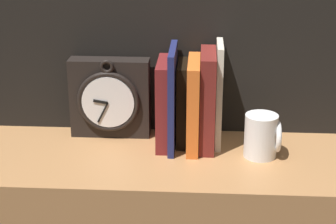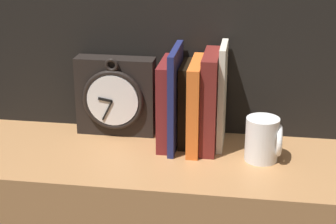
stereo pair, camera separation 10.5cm
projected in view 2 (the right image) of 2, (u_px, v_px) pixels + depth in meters
clock at (116, 96)px, 1.36m from camera, size 0.19×0.07×0.20m
book_slot0_maroon at (167, 103)px, 1.30m from camera, size 0.03×0.14×0.20m
book_slot1_navy at (175, 98)px, 1.28m from camera, size 0.01×0.16×0.23m
book_slot2_black at (186, 104)px, 1.31m from camera, size 0.02×0.12×0.19m
book_slot3_orange at (196, 105)px, 1.28m from camera, size 0.03×0.16×0.21m
book_slot4_maroon at (210, 101)px, 1.28m from camera, size 0.03×0.15×0.22m
book_slot5_cream at (222, 96)px, 1.28m from camera, size 0.01×0.12×0.24m
mug at (264, 139)px, 1.23m from camera, size 0.08×0.07×0.10m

